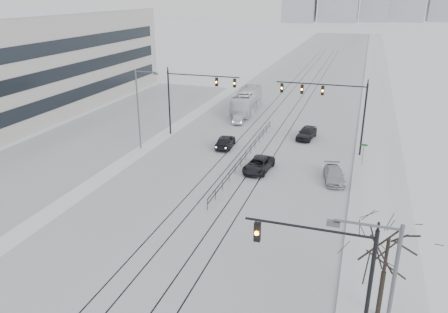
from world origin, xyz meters
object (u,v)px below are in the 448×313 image
(bare_tree, at_px, (388,247))
(sedan_sb_outer, at_px, (239,118))
(sedan_nb_far, at_px, (307,133))
(sedan_nb_right, at_px, (334,175))
(sedan_sb_inner, at_px, (225,141))
(traffic_mast_near, at_px, (335,271))
(sedan_nb_front, at_px, (259,165))
(box_truck, at_px, (247,101))

(bare_tree, bearing_deg, sedan_sb_outer, 117.43)
(sedan_nb_far, bearing_deg, sedan_sb_outer, 164.95)
(bare_tree, relative_size, sedan_nb_right, 1.40)
(sedan_sb_inner, height_order, sedan_nb_far, sedan_nb_far)
(sedan_sb_outer, xyz_separation_m, sedan_nb_right, (14.01, -16.24, 0.00))
(bare_tree, bearing_deg, traffic_mast_near, -128.76)
(sedan_nb_front, bearing_deg, sedan_sb_outer, 118.82)
(sedan_nb_right, bearing_deg, bare_tree, -89.11)
(traffic_mast_near, relative_size, sedan_nb_front, 1.48)
(sedan_sb_outer, bearing_deg, sedan_nb_right, 121.49)
(bare_tree, bearing_deg, sedan_sb_inner, 124.34)
(sedan_nb_front, height_order, sedan_nb_far, sedan_nb_far)
(traffic_mast_near, distance_m, bare_tree, 3.85)
(sedan_sb_inner, bearing_deg, sedan_sb_outer, -86.68)
(sedan_sb_outer, height_order, box_truck, box_truck)
(bare_tree, bearing_deg, sedan_nb_front, 121.26)
(sedan_nb_front, bearing_deg, bare_tree, -52.58)
(bare_tree, distance_m, sedan_nb_front, 21.92)
(traffic_mast_near, bearing_deg, sedan_sb_outer, 112.44)
(sedan_sb_inner, xyz_separation_m, sedan_nb_front, (5.33, -5.74, -0.08))
(traffic_mast_near, xyz_separation_m, bare_tree, (2.41, 3.00, -0.07))
(sedan_nb_front, distance_m, sedan_nb_right, 7.36)
(sedan_nb_right, xyz_separation_m, sedan_nb_far, (-4.24, 12.09, 0.12))
(box_truck, bearing_deg, traffic_mast_near, 106.19)
(sedan_sb_inner, height_order, sedan_nb_right, sedan_sb_inner)
(traffic_mast_near, bearing_deg, sedan_sb_inner, 117.43)
(box_truck, bearing_deg, sedan_nb_front, 104.11)
(sedan_sb_outer, distance_m, sedan_nb_right, 21.45)
(box_truck, bearing_deg, sedan_sb_inner, 92.73)
(sedan_sb_outer, relative_size, sedan_nb_far, 0.86)
(traffic_mast_near, distance_m, sedan_sb_inner, 30.88)
(sedan_sb_inner, xyz_separation_m, sedan_nb_far, (8.45, 6.05, 0.01))
(traffic_mast_near, relative_size, sedan_nb_far, 1.59)
(sedan_nb_right, relative_size, sedan_nb_far, 0.98)
(sedan_nb_right, distance_m, sedan_nb_far, 12.82)
(box_truck, bearing_deg, bare_tree, 110.42)
(sedan_sb_inner, distance_m, box_truck, 16.66)
(sedan_nb_front, relative_size, box_truck, 0.41)
(traffic_mast_near, height_order, box_truck, traffic_mast_near)
(sedan_sb_outer, bearing_deg, sedan_nb_front, 103.35)
(sedan_nb_far, distance_m, box_truck, 14.77)
(sedan_sb_outer, bearing_deg, sedan_nb_far, 147.71)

